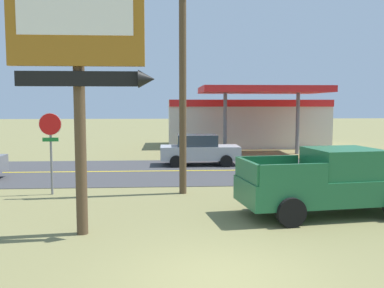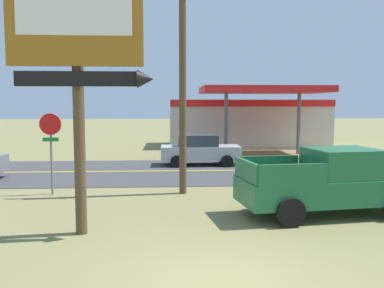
{
  "view_description": "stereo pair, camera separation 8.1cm",
  "coord_description": "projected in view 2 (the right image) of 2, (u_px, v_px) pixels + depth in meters",
  "views": [
    {
      "loc": [
        -0.97,
        -7.46,
        3.25
      ],
      "look_at": [
        0.0,
        8.0,
        1.8
      ],
      "focal_mm": 39.59,
      "sensor_mm": 36.0,
      "label": 1
    },
    {
      "loc": [
        -0.89,
        -7.46,
        3.25
      ],
      "look_at": [
        0.0,
        8.0,
        1.8
      ],
      "focal_mm": 39.59,
      "sensor_mm": 36.0,
      "label": 2
    }
  ],
  "objects": [
    {
      "name": "pickup_green_parked_on_lawn",
      "position": [
        330.0,
        182.0,
        12.43
      ],
      "size": [
        5.42,
        2.76,
        1.96
      ],
      "color": "#1E6038",
      "rests_on": "ground"
    },
    {
      "name": "car_silver_mid_lane",
      "position": [
        200.0,
        150.0,
        22.65
      ],
      "size": [
        4.2,
        2.0,
        1.64
      ],
      "color": "#A8AAAF",
      "rests_on": "ground"
    },
    {
      "name": "utility_pole",
      "position": [
        183.0,
        50.0,
        15.04
      ],
      "size": [
        2.04,
        0.26,
        9.73
      ],
      "color": "brown",
      "rests_on": "ground"
    },
    {
      "name": "gas_station",
      "position": [
        247.0,
        121.0,
        33.21
      ],
      "size": [
        12.0,
        11.5,
        4.4
      ],
      "color": "beige",
      "rests_on": "ground"
    },
    {
      "name": "road_asphalt",
      "position": [
        186.0,
        171.0,
        20.69
      ],
      "size": [
        140.0,
        8.0,
        0.02
      ],
      "primitive_type": "cube",
      "color": "#3D3D3F",
      "rests_on": "ground"
    },
    {
      "name": "motel_sign",
      "position": [
        79.0,
        50.0,
        10.13
      ],
      "size": [
        3.47,
        0.54,
        6.56
      ],
      "color": "brown",
      "rests_on": "ground"
    },
    {
      "name": "ground_plane",
      "position": [
        217.0,
        282.0,
        7.77
      ],
      "size": [
        180.0,
        180.0,
        0.0
      ],
      "primitive_type": "plane",
      "color": "olive"
    },
    {
      "name": "stop_sign",
      "position": [
        51.0,
        139.0,
        15.15
      ],
      "size": [
        0.8,
        0.08,
        2.95
      ],
      "color": "slate",
      "rests_on": "ground"
    },
    {
      "name": "road_centre_line",
      "position": [
        186.0,
        171.0,
        20.69
      ],
      "size": [
        126.0,
        0.2,
        0.01
      ],
      "primitive_type": "cube",
      "color": "gold",
      "rests_on": "road_asphalt"
    }
  ]
}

